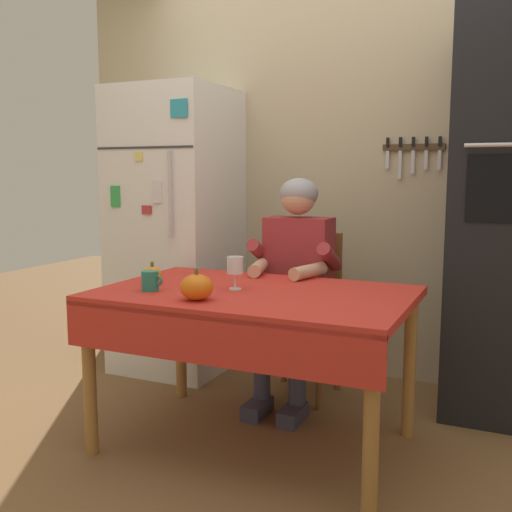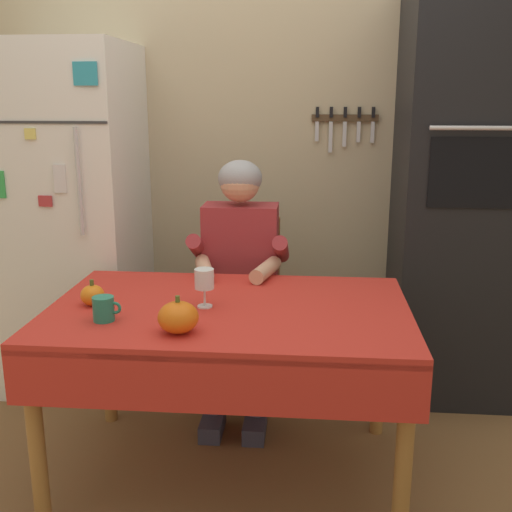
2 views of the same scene
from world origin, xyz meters
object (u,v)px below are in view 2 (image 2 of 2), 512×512
(seated_person, at_px, (239,267))
(wine_glass, at_px, (204,280))
(wall_oven, at_px, (458,196))
(pumpkin_medium, at_px, (93,295))
(pumpkin_large, at_px, (178,317))
(chair_behind_person, at_px, (244,299))
(refrigerator, at_px, (73,220))
(coffee_mug, at_px, (104,309))
(dining_table, at_px, (228,328))

(seated_person, relative_size, wine_glass, 8.14)
(wall_oven, distance_m, pumpkin_medium, 1.86)
(seated_person, relative_size, pumpkin_large, 8.78)
(chair_behind_person, height_order, wine_glass, chair_behind_person)
(refrigerator, bearing_deg, pumpkin_large, -54.72)
(wall_oven, relative_size, coffee_mug, 19.87)
(wall_oven, xyz_separation_m, pumpkin_medium, (-1.58, -0.93, -0.27))
(refrigerator, bearing_deg, pumpkin_medium, -64.97)
(wine_glass, bearing_deg, refrigerator, 134.39)
(pumpkin_medium, bearing_deg, pumpkin_large, -32.82)
(refrigerator, height_order, pumpkin_medium, refrigerator)
(refrigerator, distance_m, chair_behind_person, 1.01)
(dining_table, relative_size, pumpkin_medium, 13.50)
(dining_table, relative_size, chair_behind_person, 1.51)
(pumpkin_large, bearing_deg, seated_person, 82.78)
(wall_oven, relative_size, dining_table, 1.50)
(wall_oven, bearing_deg, chair_behind_person, -173.11)
(seated_person, distance_m, pumpkin_large, 0.88)
(seated_person, bearing_deg, dining_table, -87.46)
(coffee_mug, bearing_deg, wine_glass, 28.33)
(coffee_mug, bearing_deg, pumpkin_large, -17.06)
(dining_table, distance_m, coffee_mug, 0.48)
(wine_glass, bearing_deg, pumpkin_large, -99.40)
(dining_table, bearing_deg, chair_behind_person, 91.93)
(refrigerator, xyz_separation_m, chair_behind_person, (0.92, -0.09, -0.39))
(refrigerator, height_order, seated_person, refrigerator)
(wall_oven, height_order, pumpkin_medium, wall_oven)
(pumpkin_medium, bearing_deg, refrigerator, 115.03)
(dining_table, height_order, chair_behind_person, chair_behind_person)
(refrigerator, distance_m, dining_table, 1.32)
(coffee_mug, relative_size, pumpkin_large, 0.75)
(dining_table, bearing_deg, seated_person, 92.54)
(wall_oven, relative_size, pumpkin_large, 14.82)
(coffee_mug, xyz_separation_m, pumpkin_medium, (-0.10, 0.16, -0.00))
(seated_person, bearing_deg, refrigerator, 163.16)
(chair_behind_person, xyz_separation_m, coffee_mug, (-0.40, -0.97, 0.27))
(wall_oven, distance_m, dining_table, 1.45)
(wine_glass, xyz_separation_m, pumpkin_medium, (-0.44, -0.02, -0.07))
(chair_behind_person, bearing_deg, wall_oven, 6.89)
(chair_behind_person, distance_m, pumpkin_medium, 0.99)
(dining_table, xyz_separation_m, pumpkin_medium, (-0.53, -0.01, 0.12))
(seated_person, height_order, wine_glass, seated_person)
(wall_oven, height_order, dining_table, wall_oven)
(wall_oven, xyz_separation_m, dining_table, (-1.05, -0.92, -0.39))
(wall_oven, bearing_deg, pumpkin_large, -134.96)
(seated_person, distance_m, coffee_mug, 0.88)
(refrigerator, relative_size, chair_behind_person, 1.94)
(seated_person, height_order, pumpkin_medium, seated_person)
(pumpkin_large, xyz_separation_m, pumpkin_medium, (-0.40, 0.25, -0.01))
(pumpkin_large, bearing_deg, wall_oven, 45.04)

